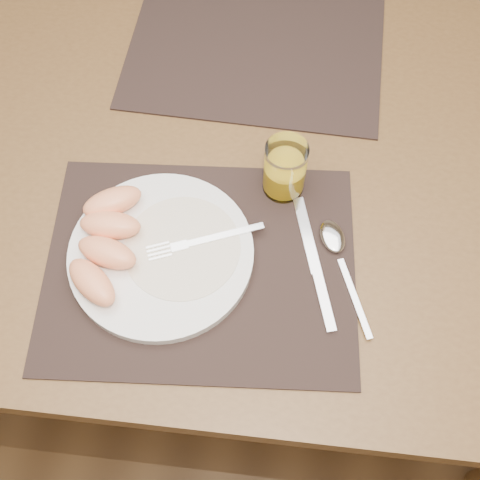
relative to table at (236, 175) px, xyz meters
name	(u,v)px	position (x,y,z in m)	size (l,w,h in m)	color
ground	(238,312)	(0.00, 0.00, -0.67)	(5.00, 5.00, 0.00)	#54381C
table	(236,175)	(0.00, 0.00, 0.00)	(1.40, 0.90, 0.75)	brown
placemat_near	(200,266)	(-0.03, -0.22, 0.09)	(0.45, 0.35, 0.00)	black
placemat_far	(256,48)	(0.01, 0.22, 0.09)	(0.45, 0.35, 0.00)	black
plate	(161,254)	(-0.09, -0.21, 0.10)	(0.27, 0.27, 0.02)	white
plate_dressing	(182,247)	(-0.06, -0.20, 0.10)	(0.17, 0.17, 0.00)	white
fork	(196,242)	(-0.04, -0.19, 0.11)	(0.17, 0.08, 0.00)	silver
knife	(317,273)	(0.14, -0.21, 0.09)	(0.08, 0.22, 0.01)	silver
spoon	(336,245)	(0.17, -0.17, 0.09)	(0.09, 0.19, 0.01)	silver
juice_glass	(285,171)	(0.08, -0.07, 0.13)	(0.06, 0.06, 0.10)	white
grapefruit_wedges	(106,240)	(-0.16, -0.21, 0.12)	(0.11, 0.22, 0.04)	#FF9E68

